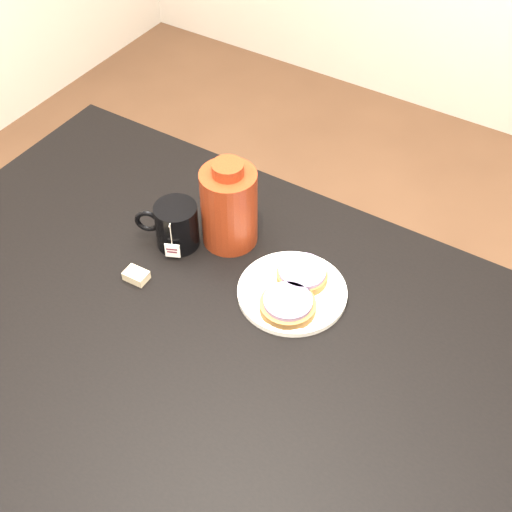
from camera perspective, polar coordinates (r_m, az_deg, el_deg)
name	(u,v)px	position (r m, az deg, el deg)	size (l,w,h in m)	color
table	(223,371)	(1.34, -2.66, -9.14)	(1.40, 0.90, 0.75)	black
plate	(292,291)	(1.34, 2.91, -2.85)	(0.21, 0.21, 0.02)	white
bagel_back	(302,274)	(1.35, 3.71, -1.46)	(0.13, 0.13, 0.03)	brown
bagel_front	(288,305)	(1.30, 2.56, -3.92)	(0.14, 0.14, 0.03)	brown
mug	(176,225)	(1.42, -6.44, 2.46)	(0.14, 0.11, 0.10)	black
teabag_pouch	(136,276)	(1.39, -9.56, -1.55)	(0.04, 0.03, 0.02)	#C6B793
bagel_package	(229,206)	(1.39, -2.17, 4.01)	(0.13, 0.13, 0.19)	#57180B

